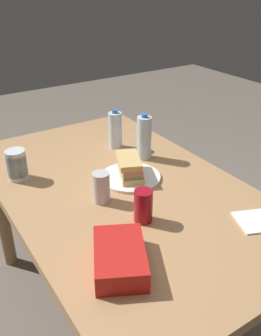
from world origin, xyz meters
name	(u,v)px	position (x,y,z in m)	size (l,w,h in m)	color
ground_plane	(123,310)	(0.00, 0.00, 0.00)	(8.00, 8.00, 0.00)	#70665B
dining_table	(122,205)	(0.00, 0.00, 0.64)	(1.48, 0.90, 0.73)	tan
paper_plate	(130,177)	(0.03, -0.07, 0.74)	(0.26, 0.26, 0.01)	white
sandwich	(130,167)	(0.04, -0.07, 0.79)	(0.21, 0.15, 0.08)	#DBB26B
soda_can_red	(143,206)	(-0.24, 0.06, 0.80)	(0.07, 0.07, 0.12)	maroon
chip_bag	(120,257)	(-0.39, 0.25, 0.77)	(0.23, 0.15, 0.07)	red
water_bottle_tall	(115,130)	(0.34, -0.17, 0.83)	(0.07, 0.07, 0.20)	silver
plastic_cup_stack	(17,165)	(0.29, 0.33, 0.80)	(0.08, 0.08, 0.13)	silver
water_bottle_spare	(144,138)	(0.17, -0.23, 0.84)	(0.07, 0.07, 0.22)	silver
soda_can_silver	(101,187)	(-0.05, 0.12, 0.80)	(0.07, 0.07, 0.12)	silver
paper_napkin	(256,221)	(-0.47, -0.27, 0.74)	(0.13, 0.13, 0.01)	white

